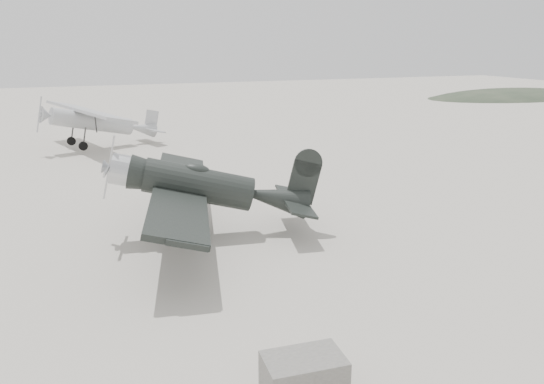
{
  "coord_description": "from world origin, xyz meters",
  "views": [
    {
      "loc": [
        -7.2,
        -17.57,
        7.48
      ],
      "look_at": [
        0.14,
        1.99,
        1.5
      ],
      "focal_mm": 35.0,
      "sensor_mm": 36.0,
      "label": 1
    }
  ],
  "objects": [
    {
      "name": "equipment_block",
      "position": [
        -3.02,
        -8.42,
        0.44
      ],
      "size": [
        1.81,
        1.2,
        0.88
      ],
      "primitive_type": "cube",
      "rotation": [
        0.0,
        0.0,
        -0.06
      ],
      "color": "#62615B",
      "rests_on": "ground"
    },
    {
      "name": "hill_northeast",
      "position": [
        50.0,
        40.0,
        0.0
      ],
      "size": [
        32.0,
        16.0,
        5.2
      ],
      "primitive_type": "ellipsoid",
      "color": "#2B3828",
      "rests_on": "ground"
    },
    {
      "name": "ground",
      "position": [
        0.0,
        0.0,
        0.0
      ],
      "size": [
        160.0,
        160.0,
        0.0
      ],
      "primitive_type": "plane",
      "color": "#B0A99C",
      "rests_on": "ground"
    },
    {
      "name": "highwing_monoplane",
      "position": [
        -5.65,
        21.99,
        2.15
      ],
      "size": [
        8.7,
        12.07,
        3.44
      ],
      "rotation": [
        0.0,
        0.23,
        0.31
      ],
      "color": "#939598",
      "rests_on": "ground"
    },
    {
      "name": "lowwing_monoplane",
      "position": [
        -2.52,
        1.96,
        1.97
      ],
      "size": [
        8.38,
        11.6,
        3.73
      ],
      "rotation": [
        0.0,
        0.24,
        -0.21
      ],
      "color": "black",
      "rests_on": "ground"
    }
  ]
}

